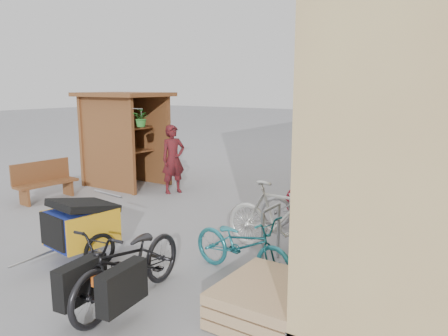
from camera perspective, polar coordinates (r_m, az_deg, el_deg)
The scene contains 17 objects.
ground at distance 7.84m, azimuth -9.23°, elevation -8.54°, with size 80.00×80.00×0.00m, color gray.
kiosk at distance 11.51m, azimuth -13.22°, elevation 5.37°, with size 2.49×1.65×2.40m.
bike_rack at distance 8.53m, azimuth 13.57°, elevation -3.49°, with size 0.05×5.35×0.86m.
pallet_stack at distance 5.08m, azimuth 5.82°, elevation -16.92°, with size 1.00×1.20×0.40m.
bench at distance 10.71m, azimuth -22.39°, elevation -1.50°, with size 0.53×1.43×0.89m.
shopping_carts at distance 12.59m, azimuth 23.55°, elevation 0.79°, with size 0.57×1.57×1.02m.
child_trailer at distance 6.87m, azimuth -18.15°, elevation -7.03°, with size 1.02×1.66×0.96m.
cargo_bike at distance 5.36m, azimuth -12.36°, elevation -12.16°, with size 0.88×1.99×1.01m.
person_kiosk at distance 10.55m, azimuth -6.65°, elevation 1.15°, with size 0.60×0.40×1.65m, color maroon.
bike_0 at distance 6.03m, azimuth 2.34°, elevation -9.99°, with size 0.57×1.64×0.86m, color #207380.
bike_1 at distance 6.81m, azimuth 7.25°, elevation -6.53°, with size 0.52×1.85×1.11m, color silver.
bike_2 at distance 8.00m, azimuth 10.93°, elevation -4.83°, with size 0.60×1.71×0.90m, color #9D9CA1.
bike_3 at distance 8.26m, azimuth 13.21°, elevation -3.89°, with size 0.49×1.74×1.05m, color maroon.
bike_4 at distance 9.02m, azimuth 14.38°, elevation -3.04°, with size 0.63×1.81×0.95m, color silver.
bike_5 at distance 9.38m, azimuth 14.51°, elevation -2.37°, with size 0.47×1.66×1.00m, color #207380.
bike_6 at distance 10.19m, azimuth 17.50°, elevation -1.98°, with size 0.55×1.58×0.83m, color pink.
bike_7 at distance 10.50m, azimuth 17.74°, elevation -1.14°, with size 0.47×1.67×1.01m, color #9D9CA1.
Camera 1 is at (5.05, -5.41, 2.56)m, focal length 35.00 mm.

